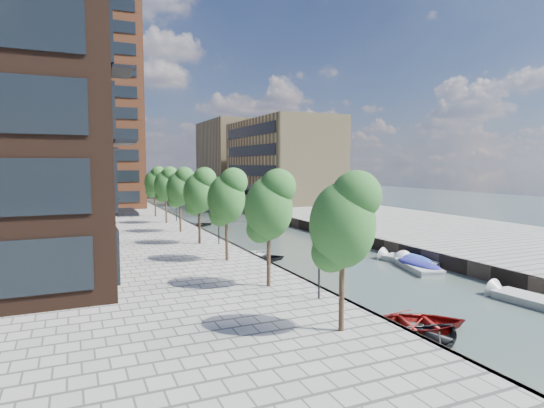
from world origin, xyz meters
TOP-DOWN VIEW (x-y plane):
  - water at (0.00, 40.00)m, footprint 300.00×300.00m
  - quay_right at (16.00, 40.00)m, footprint 20.00×140.00m
  - quay_wall_left at (-6.10, 40.00)m, footprint 0.25×140.00m
  - quay_wall_right at (6.10, 40.00)m, footprint 0.25×140.00m
  - far_closure at (0.00, 100.00)m, footprint 80.00×40.00m
  - apartment_block at (-20.00, 30.00)m, footprint 8.00×38.00m
  - tower at (-17.00, 65.00)m, footprint 18.00×18.00m
  - tan_block_near at (16.00, 62.00)m, footprint 12.00×25.00m
  - tan_block_far at (16.00, 88.00)m, footprint 12.00×20.00m
  - bridge at (0.00, 72.00)m, footprint 13.00×6.00m
  - tree_0 at (-8.50, 4.00)m, footprint 2.50×2.50m
  - tree_1 at (-8.50, 11.00)m, footprint 2.50×2.50m
  - tree_2 at (-8.50, 18.00)m, footprint 2.50×2.50m
  - tree_3 at (-8.50, 25.00)m, footprint 2.50×2.50m
  - tree_4 at (-8.50, 32.00)m, footprint 2.50×2.50m
  - tree_5 at (-8.50, 39.00)m, footprint 2.50×2.50m
  - tree_6 at (-8.50, 46.00)m, footprint 2.50×2.50m
  - lamp_0 at (-7.20, 8.00)m, footprint 0.24×0.24m
  - lamp_1 at (-7.20, 24.00)m, footprint 0.24×0.24m
  - lamp_2 at (-7.20, 40.00)m, footprint 0.24×0.24m
  - sloop_0 at (-4.86, 3.43)m, footprint 5.58×4.69m
  - sloop_1 at (-4.91, 21.22)m, footprint 4.61×3.65m
  - sloop_2 at (-4.02, 5.01)m, footprint 5.68×4.80m
  - sloop_3 at (-5.40, 21.99)m, footprint 6.08×5.38m
  - sloop_4 at (-4.44, 42.15)m, footprint 4.41×3.34m
  - motorboat_0 at (4.26, 14.37)m, footprint 2.97×5.15m
  - motorboat_2 at (4.19, 5.80)m, footprint 2.12×4.86m
  - motorboat_3 at (5.12, 16.27)m, footprint 3.21×4.96m
  - motorboat_4 at (3.92, 23.91)m, footprint 3.37×5.09m
  - car at (7.67, 66.14)m, footprint 2.36×4.01m

SIDE VIEW (x-z plane):
  - water at x=0.00m, z-range 0.00..0.00m
  - sloop_0 at x=-4.86m, z-range -0.49..0.49m
  - sloop_1 at x=-4.91m, z-range -0.43..0.43m
  - sloop_2 at x=-4.02m, z-range -0.50..0.50m
  - sloop_3 at x=-5.40m, z-range -0.52..0.52m
  - sloop_4 at x=-4.44m, z-range -0.43..0.43m
  - motorboat_2 at x=4.19m, z-range -0.69..0.88m
  - motorboat_3 at x=5.12m, z-range -0.59..0.97m
  - motorboat_4 at x=3.92m, z-range -0.61..1.00m
  - motorboat_0 at x=4.26m, z-range -0.61..1.01m
  - quay_right at x=16.00m, z-range 0.00..1.00m
  - quay_wall_left at x=-6.10m, z-range 0.00..1.00m
  - quay_wall_right at x=6.10m, z-range 0.00..1.00m
  - far_closure at x=0.00m, z-range 0.00..1.00m
  - bridge at x=0.00m, z-range 0.74..2.04m
  - car at x=7.67m, z-range 1.00..2.28m
  - lamp_0 at x=-7.20m, z-range 1.45..5.57m
  - lamp_1 at x=-7.20m, z-range 1.45..5.57m
  - lamp_2 at x=-7.20m, z-range 1.45..5.57m
  - tree_0 at x=-8.50m, z-range 2.33..8.28m
  - tree_1 at x=-8.50m, z-range 2.33..8.28m
  - tree_2 at x=-8.50m, z-range 2.33..8.28m
  - tree_3 at x=-8.50m, z-range 2.33..8.28m
  - tree_4 at x=-8.50m, z-range 2.33..8.28m
  - tree_5 at x=-8.50m, z-range 2.33..8.28m
  - tree_6 at x=-8.50m, z-range 2.33..8.28m
  - apartment_block at x=-20.00m, z-range 1.00..15.00m
  - tan_block_near at x=16.00m, z-range 1.00..15.00m
  - tan_block_far at x=16.00m, z-range 1.00..17.00m
  - tower at x=-17.00m, z-range 1.00..31.00m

